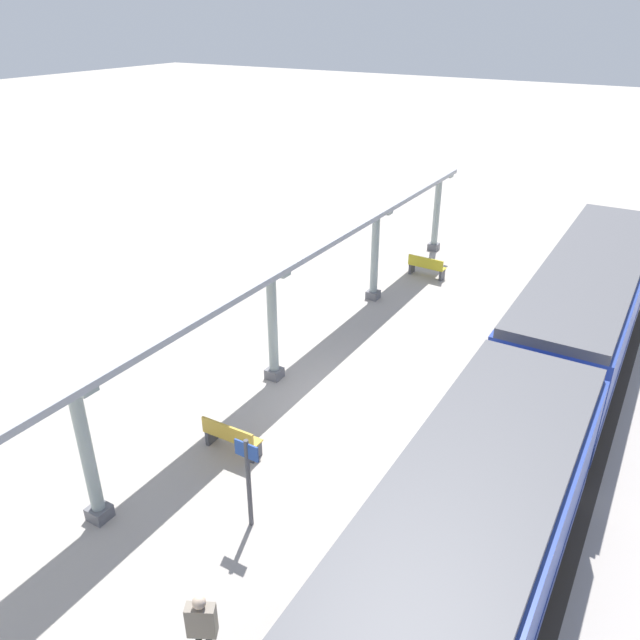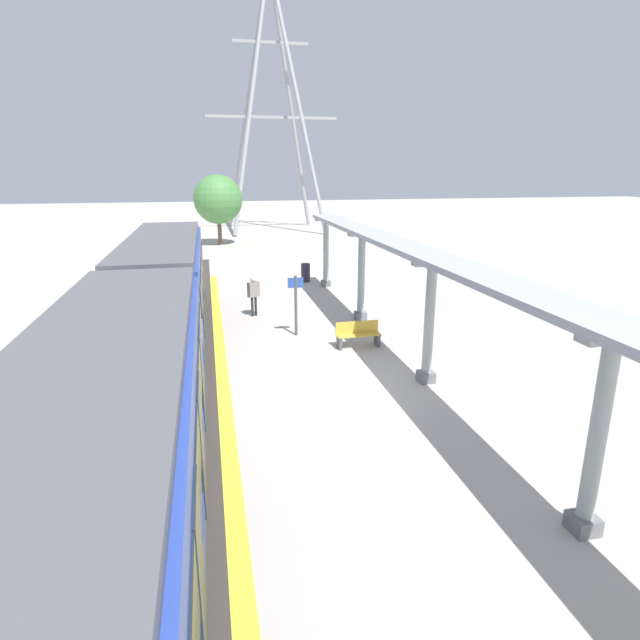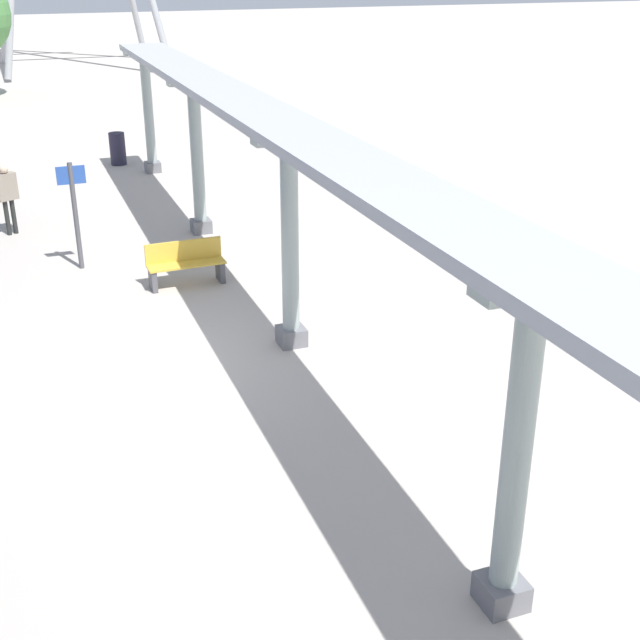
{
  "view_description": "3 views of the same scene",
  "coord_description": "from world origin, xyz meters",
  "px_view_note": "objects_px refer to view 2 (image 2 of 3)",
  "views": [
    {
      "loc": [
        -6.39,
        12.47,
        9.73
      ],
      "look_at": [
        2.08,
        -1.68,
        1.37
      ],
      "focal_mm": 34.55,
      "sensor_mm": 36.0,
      "label": 1
    },
    {
      "loc": [
        -3.14,
        -12.82,
        5.81
      ],
      "look_at": [
        -0.19,
        0.83,
        1.74
      ],
      "focal_mm": 29.14,
      "sensor_mm": 36.0,
      "label": 2
    },
    {
      "loc": [
        -1.3,
        -12.07,
        5.96
      ],
      "look_at": [
        2.31,
        -2.43,
        1.46
      ],
      "focal_mm": 47.07,
      "sensor_mm": 36.0,
      "label": 3
    }
  ],
  "objects_px": {
    "canopy_pillar_fifth": "(326,252)",
    "passenger_waiting_near_edge": "(254,292)",
    "platform_info_sign": "(296,300)",
    "canopy_pillar_third": "(429,322)",
    "canopy_pillar_fourth": "(361,276)",
    "bench_mid_platform": "(358,334)",
    "train_far_carriage": "(166,283)",
    "trash_bin": "(306,273)",
    "canopy_pillar_second": "(597,437)",
    "train_near_carriage": "(112,445)"
  },
  "relations": [
    {
      "from": "train_near_carriage",
      "to": "trash_bin",
      "type": "distance_m",
      "value": 20.56
    },
    {
      "from": "train_near_carriage",
      "to": "platform_info_sign",
      "type": "distance_m",
      "value": 11.26
    },
    {
      "from": "canopy_pillar_third",
      "to": "train_near_carriage",
      "type": "bearing_deg",
      "value": -144.61
    },
    {
      "from": "canopy_pillar_fifth",
      "to": "canopy_pillar_second",
      "type": "bearing_deg",
      "value": -90.0
    },
    {
      "from": "canopy_pillar_fourth",
      "to": "trash_bin",
      "type": "distance_m",
      "value": 7.77
    },
    {
      "from": "train_far_carriage",
      "to": "passenger_waiting_near_edge",
      "type": "relative_size",
      "value": 6.84
    },
    {
      "from": "canopy_pillar_fourth",
      "to": "passenger_waiting_near_edge",
      "type": "height_order",
      "value": "canopy_pillar_fourth"
    },
    {
      "from": "canopy_pillar_fourth",
      "to": "bench_mid_platform",
      "type": "height_order",
      "value": "canopy_pillar_fourth"
    },
    {
      "from": "train_near_carriage",
      "to": "bench_mid_platform",
      "type": "distance_m",
      "value": 10.8
    },
    {
      "from": "platform_info_sign",
      "to": "passenger_waiting_near_edge",
      "type": "height_order",
      "value": "platform_info_sign"
    },
    {
      "from": "trash_bin",
      "to": "canopy_pillar_fourth",
      "type": "bearing_deg",
      "value": -83.93
    },
    {
      "from": "train_far_carriage",
      "to": "platform_info_sign",
      "type": "xyz_separation_m",
      "value": [
        4.54,
        -1.55,
        -0.5
      ]
    },
    {
      "from": "canopy_pillar_fourth",
      "to": "canopy_pillar_fifth",
      "type": "relative_size",
      "value": 1.0
    },
    {
      "from": "train_far_carriage",
      "to": "canopy_pillar_fifth",
      "type": "height_order",
      "value": "train_far_carriage"
    },
    {
      "from": "canopy_pillar_third",
      "to": "passenger_waiting_near_edge",
      "type": "xyz_separation_m",
      "value": [
        -4.13,
        7.93,
        -0.73
      ]
    },
    {
      "from": "canopy_pillar_fifth",
      "to": "trash_bin",
      "type": "distance_m",
      "value": 2.02
    },
    {
      "from": "trash_bin",
      "to": "canopy_pillar_third",
      "type": "bearing_deg",
      "value": -86.72
    },
    {
      "from": "train_far_carriage",
      "to": "platform_info_sign",
      "type": "bearing_deg",
      "value": -18.83
    },
    {
      "from": "train_near_carriage",
      "to": "trash_bin",
      "type": "relative_size",
      "value": 11.58
    },
    {
      "from": "canopy_pillar_fourth",
      "to": "canopy_pillar_fifth",
      "type": "distance_m",
      "value": 6.28
    },
    {
      "from": "canopy_pillar_fourth",
      "to": "bench_mid_platform",
      "type": "distance_m",
      "value": 3.61
    },
    {
      "from": "canopy_pillar_fourth",
      "to": "canopy_pillar_fifth",
      "type": "bearing_deg",
      "value": 90.0
    },
    {
      "from": "canopy_pillar_fourth",
      "to": "bench_mid_platform",
      "type": "bearing_deg",
      "value": -108.04
    },
    {
      "from": "canopy_pillar_fourth",
      "to": "trash_bin",
      "type": "xyz_separation_m",
      "value": [
        -0.81,
        7.62,
        -1.27
      ]
    },
    {
      "from": "passenger_waiting_near_edge",
      "to": "trash_bin",
      "type": "bearing_deg",
      "value": 61.91
    },
    {
      "from": "train_near_carriage",
      "to": "canopy_pillar_third",
      "type": "xyz_separation_m",
      "value": [
        7.42,
        5.27,
        -0.07
      ]
    },
    {
      "from": "trash_bin",
      "to": "train_near_carriage",
      "type": "bearing_deg",
      "value": -108.79
    },
    {
      "from": "canopy_pillar_third",
      "to": "platform_info_sign",
      "type": "distance_m",
      "value": 5.8
    },
    {
      "from": "canopy_pillar_third",
      "to": "bench_mid_platform",
      "type": "bearing_deg",
      "value": 107.31
    },
    {
      "from": "passenger_waiting_near_edge",
      "to": "canopy_pillar_third",
      "type": "bearing_deg",
      "value": -62.49
    },
    {
      "from": "canopy_pillar_fifth",
      "to": "bench_mid_platform",
      "type": "distance_m",
      "value": 9.62
    },
    {
      "from": "canopy_pillar_third",
      "to": "canopy_pillar_fifth",
      "type": "bearing_deg",
      "value": 90.0
    },
    {
      "from": "canopy_pillar_fifth",
      "to": "trash_bin",
      "type": "relative_size",
      "value": 3.56
    },
    {
      "from": "canopy_pillar_third",
      "to": "trash_bin",
      "type": "relative_size",
      "value": 3.56
    },
    {
      "from": "train_far_carriage",
      "to": "canopy_pillar_third",
      "type": "distance_m",
      "value": 9.91
    },
    {
      "from": "canopy_pillar_fifth",
      "to": "platform_info_sign",
      "type": "distance_m",
      "value": 8.32
    },
    {
      "from": "train_near_carriage",
      "to": "platform_info_sign",
      "type": "xyz_separation_m",
      "value": [
        4.54,
        10.29,
        -0.5
      ]
    },
    {
      "from": "canopy_pillar_second",
      "to": "bench_mid_platform",
      "type": "relative_size",
      "value": 2.29
    },
    {
      "from": "canopy_pillar_fourth",
      "to": "passenger_waiting_near_edge",
      "type": "relative_size",
      "value": 2.11
    },
    {
      "from": "canopy_pillar_fifth",
      "to": "passenger_waiting_near_edge",
      "type": "xyz_separation_m",
      "value": [
        -4.13,
        -4.88,
        -0.73
      ]
    },
    {
      "from": "bench_mid_platform",
      "to": "trash_bin",
      "type": "relative_size",
      "value": 1.55
    },
    {
      "from": "passenger_waiting_near_edge",
      "to": "platform_info_sign",
      "type": "bearing_deg",
      "value": -66.73
    },
    {
      "from": "train_near_carriage",
      "to": "trash_bin",
      "type": "bearing_deg",
      "value": 71.21
    },
    {
      "from": "canopy_pillar_second",
      "to": "canopy_pillar_third",
      "type": "xyz_separation_m",
      "value": [
        0.0,
        6.49,
        0.0
      ]
    },
    {
      "from": "train_far_carriage",
      "to": "canopy_pillar_second",
      "type": "distance_m",
      "value": 15.02
    },
    {
      "from": "train_far_carriage",
      "to": "canopy_pillar_second",
      "type": "xyz_separation_m",
      "value": [
        7.42,
        -13.06,
        -0.07
      ]
    },
    {
      "from": "trash_bin",
      "to": "passenger_waiting_near_edge",
      "type": "relative_size",
      "value": 0.59
    },
    {
      "from": "canopy_pillar_second",
      "to": "train_near_carriage",
      "type": "bearing_deg",
      "value": 170.64
    },
    {
      "from": "trash_bin",
      "to": "bench_mid_platform",
      "type": "bearing_deg",
      "value": -91.22
    },
    {
      "from": "train_far_carriage",
      "to": "passenger_waiting_near_edge",
      "type": "distance_m",
      "value": 3.65
    }
  ]
}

